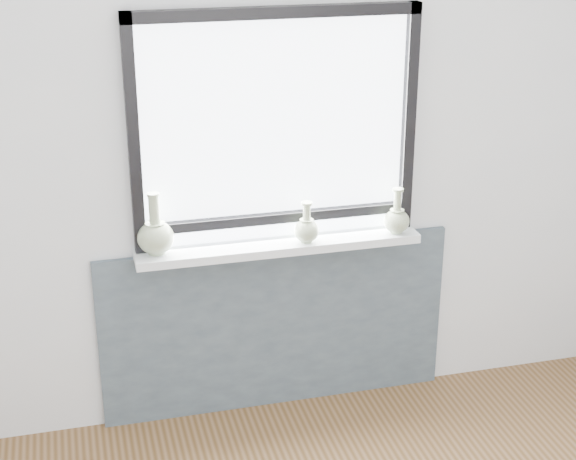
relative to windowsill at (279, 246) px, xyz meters
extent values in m
cube|color=silver|center=(0.00, 0.10, 0.42)|extent=(3.60, 0.02, 2.60)
cube|color=#505E69|center=(0.00, 0.07, -0.45)|extent=(1.70, 0.03, 0.86)
cube|color=white|center=(0.00, 0.00, 0.00)|extent=(1.32, 0.18, 0.04)
cube|color=black|center=(-0.62, 0.05, 0.55)|extent=(0.05, 0.06, 1.05)
cube|color=black|center=(0.62, 0.05, 0.55)|extent=(0.05, 0.06, 1.05)
cube|color=black|center=(0.00, 0.05, 1.04)|extent=(1.30, 0.06, 0.05)
cube|color=black|center=(0.00, 0.05, 0.12)|extent=(1.20, 0.05, 0.04)
cube|color=white|center=(0.00, 0.08, 0.52)|extent=(1.20, 0.01, 1.00)
cylinder|color=#ACBD94|center=(-0.56, 0.01, 0.02)|extent=(0.07, 0.07, 0.01)
ellipsoid|color=#ACBD94|center=(-0.56, 0.01, 0.09)|extent=(0.16, 0.16, 0.15)
cone|color=#ACBD94|center=(-0.56, 0.01, 0.15)|extent=(0.09, 0.09, 0.03)
cylinder|color=#ACBD94|center=(-0.56, 0.01, 0.22)|extent=(0.05, 0.05, 0.14)
cylinder|color=#ACBD94|center=(-0.56, 0.01, 0.30)|extent=(0.06, 0.06, 0.01)
cylinder|color=#ACBD94|center=(0.12, -0.03, 0.02)|extent=(0.05, 0.05, 0.01)
ellipsoid|color=#ACBD94|center=(0.12, -0.03, 0.07)|extent=(0.12, 0.12, 0.11)
cone|color=#ACBD94|center=(0.12, -0.03, 0.11)|extent=(0.06, 0.06, 0.03)
cylinder|color=#ACBD94|center=(0.12, -0.03, 0.16)|extent=(0.03, 0.03, 0.09)
cylinder|color=#ACBD94|center=(0.12, -0.03, 0.21)|extent=(0.05, 0.05, 0.01)
cylinder|color=#ACBD94|center=(0.56, -0.03, 0.02)|extent=(0.05, 0.05, 0.01)
ellipsoid|color=#ACBD94|center=(0.56, -0.03, 0.08)|extent=(0.12, 0.12, 0.11)
cone|color=#ACBD94|center=(0.56, -0.03, 0.12)|extent=(0.07, 0.07, 0.03)
cylinder|color=#ACBD94|center=(0.56, -0.03, 0.17)|extent=(0.03, 0.03, 0.11)
cylinder|color=#ACBD94|center=(0.56, -0.03, 0.23)|extent=(0.05, 0.05, 0.01)
camera|label=1|loc=(-0.90, -3.62, 1.57)|focal=55.00mm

